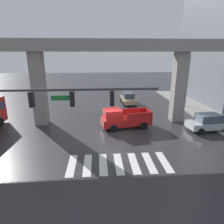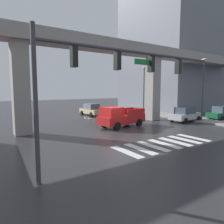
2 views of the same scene
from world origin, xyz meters
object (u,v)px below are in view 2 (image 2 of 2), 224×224
object	(u,v)px
sedan_silver	(185,114)
sedan_dark_green	(224,113)
sedan_tan	(92,110)
fire_hydrant	(182,116)
pickup_truck	(120,117)
street_lamp_mid_block	(144,84)
street_lamp_near_corner	(203,82)
traffic_signal_mast	(115,70)

from	to	relation	value
sedan_silver	sedan_dark_green	distance (m)	5.42
sedan_tan	fire_hydrant	bearing A→B (deg)	-53.42
sedan_tan	sedan_dark_green	xyz separation A→B (m)	(11.53, -12.98, 0.00)
sedan_tan	fire_hydrant	size ratio (longest dim) A/B	5.15
pickup_truck	sedan_tan	distance (m)	10.06
pickup_truck	sedan_silver	world-z (taller)	pickup_truck
street_lamp_mid_block	sedan_tan	bearing A→B (deg)	162.11
sedan_tan	street_lamp_near_corner	size ratio (longest dim) A/B	0.61
sedan_tan	street_lamp_mid_block	bearing A→B (deg)	-17.89
street_lamp_mid_block	fire_hydrant	xyz separation A→B (m)	(-0.40, -7.47, -4.13)
sedan_dark_green	traffic_signal_mast	bearing A→B (deg)	-165.49
sedan_tan	traffic_signal_mast	distance (m)	20.32
street_lamp_near_corner	sedan_tan	bearing A→B (deg)	122.19
sedan_dark_green	fire_hydrant	world-z (taller)	sedan_dark_green
fire_hydrant	sedan_silver	bearing A→B (deg)	-128.85
pickup_truck	fire_hydrant	bearing A→B (deg)	-0.81
sedan_silver	traffic_signal_mast	bearing A→B (deg)	-154.96
street_lamp_near_corner	fire_hydrant	size ratio (longest dim) A/B	8.52
sedan_tan	pickup_truck	bearing A→B (deg)	-101.69
street_lamp_near_corner	street_lamp_mid_block	bearing A→B (deg)	90.00
sedan_silver	fire_hydrant	distance (m)	1.65
sedan_tan	traffic_signal_mast	bearing A→B (deg)	-114.73
sedan_silver	sedan_dark_green	world-z (taller)	same
traffic_signal_mast	fire_hydrant	xyz separation A→B (m)	(15.76, 8.14, -4.23)
pickup_truck	street_lamp_near_corner	world-z (taller)	street_lamp_near_corner
sedan_tan	fire_hydrant	distance (m)	12.44
fire_hydrant	street_lamp_mid_block	bearing A→B (deg)	86.93
street_lamp_mid_block	pickup_truck	bearing A→B (deg)	-143.34
pickup_truck	street_lamp_near_corner	size ratio (longest dim) A/B	0.74
sedan_dark_green	fire_hydrant	distance (m)	5.11
traffic_signal_mast	street_lamp_mid_block	world-z (taller)	street_lamp_mid_block
pickup_truck	sedan_dark_green	world-z (taller)	pickup_truck
sedan_silver	fire_hydrant	world-z (taller)	sedan_silver
sedan_tan	sedan_dark_green	size ratio (longest dim) A/B	0.97
traffic_signal_mast	fire_hydrant	bearing A→B (deg)	27.32
sedan_silver	street_lamp_mid_block	bearing A→B (deg)	80.85
sedan_tan	sedan_dark_green	distance (m)	17.36
traffic_signal_mast	sedan_dark_green	bearing A→B (deg)	14.51
sedan_tan	sedan_dark_green	world-z (taller)	same
sedan_tan	sedan_dark_green	bearing A→B (deg)	-48.38
sedan_dark_green	traffic_signal_mast	size ratio (longest dim) A/B	0.42
sedan_silver	sedan_dark_green	xyz separation A→B (m)	(5.13, -1.75, 0.00)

